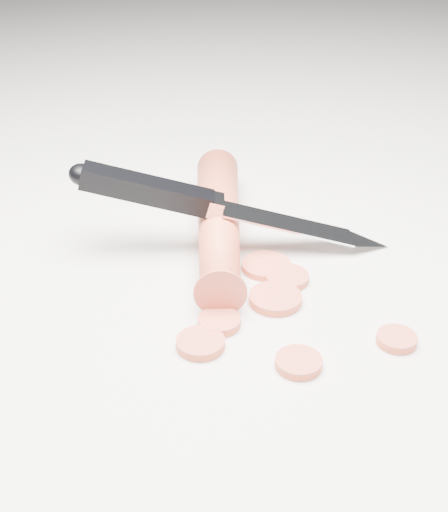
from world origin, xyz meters
name	(u,v)px	position (x,y,z in m)	size (l,w,h in m)	color
ground	(233,268)	(0.00, 0.00, 0.00)	(2.40, 2.40, 0.00)	silver
carrot	(219,221)	(0.01, 0.04, 0.02)	(0.04, 0.04, 0.22)	#DA4727
carrot_slice_0	(201,343)	(-0.07, -0.08, 0.00)	(0.03, 0.03, 0.01)	#C94833
carrot_slice_1	(219,322)	(-0.04, -0.06, 0.00)	(0.03, 0.03, 0.01)	#C94833
carrot_slice_2	(266,266)	(0.02, -0.01, 0.00)	(0.04, 0.04, 0.01)	#C94833
carrot_slice_3	(299,363)	(-0.02, -0.13, 0.00)	(0.03, 0.03, 0.01)	#C94833
carrot_slice_4	(287,278)	(0.03, -0.04, 0.00)	(0.03, 0.03, 0.01)	#C94833
carrot_slice_5	(275,299)	(0.01, -0.06, 0.00)	(0.04, 0.04, 0.01)	#C94833
carrot_slice_6	(397,339)	(0.06, -0.14, 0.00)	(0.03, 0.03, 0.01)	#C94833
kitchen_knife	(234,205)	(0.02, 0.03, 0.04)	(0.26, 0.14, 0.08)	silver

